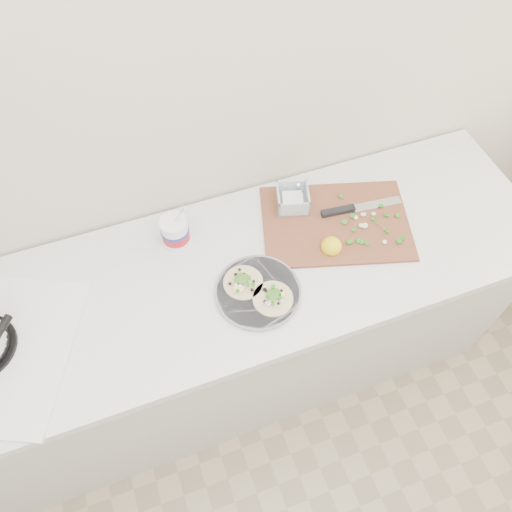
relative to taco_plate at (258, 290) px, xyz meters
name	(u,v)px	position (x,y,z in m)	size (l,w,h in m)	color
counter	(210,335)	(-0.16, 0.12, -0.47)	(2.44, 0.66, 0.90)	beige
taco_plate	(258,290)	(0.00, 0.00, 0.00)	(0.28, 0.28, 0.04)	slate
tub	(176,230)	(-0.19, 0.29, 0.05)	(0.10, 0.10, 0.21)	white
cutboard	(332,218)	(0.35, 0.19, 0.00)	(0.59, 0.49, 0.08)	brown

